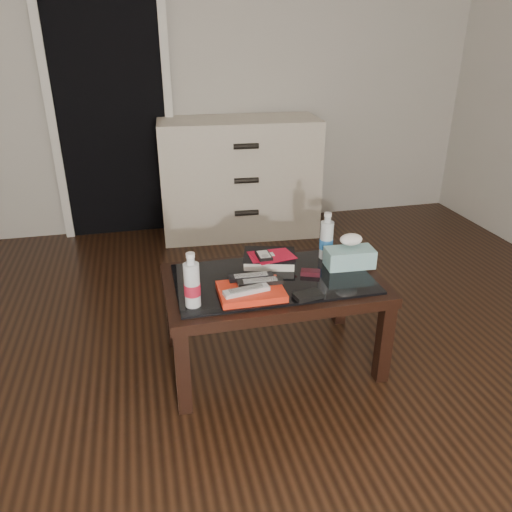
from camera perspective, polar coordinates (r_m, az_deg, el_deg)
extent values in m
plane|color=black|center=(2.14, -3.22, -20.63)|extent=(5.00, 5.00, 0.00)
plane|color=beige|center=(4.00, -10.79, 21.89)|extent=(5.00, 0.00, 5.00)
cube|color=black|center=(3.99, -16.31, 16.30)|extent=(0.80, 0.05, 2.00)
cube|color=silver|center=(4.00, -22.53, 15.47)|extent=(0.06, 0.04, 2.04)
cube|color=silver|center=(3.97, -10.02, 16.83)|extent=(0.06, 0.04, 2.04)
cube|color=black|center=(2.17, -8.37, -13.03)|extent=(0.06, 0.06, 0.40)
cube|color=black|center=(2.39, 14.41, -9.61)|extent=(0.06, 0.06, 0.40)
cube|color=black|center=(2.60, -9.54, -6.13)|extent=(0.06, 0.06, 0.40)
cube|color=black|center=(2.79, 9.64, -3.87)|extent=(0.06, 0.06, 0.40)
cube|color=black|center=(2.33, 1.95, -3.30)|extent=(1.00, 0.60, 0.05)
cube|color=black|center=(2.32, 1.96, -2.63)|extent=(0.90, 0.50, 0.01)
cube|color=beige|center=(3.94, -1.93, 8.94)|extent=(1.23, 0.58, 0.90)
cylinder|color=black|center=(3.76, -1.08, 4.95)|extent=(0.18, 0.05, 0.04)
cylinder|color=black|center=(3.68, -1.11, 8.62)|extent=(0.18, 0.05, 0.04)
cylinder|color=black|center=(3.62, -1.14, 12.43)|extent=(0.18, 0.05, 0.04)
cube|color=red|center=(2.16, -0.58, -4.07)|extent=(0.28, 0.21, 0.03)
cube|color=silver|center=(2.12, -1.10, -3.93)|extent=(0.21, 0.08, 0.02)
cube|color=black|center=(2.19, 0.47, -2.95)|extent=(0.20, 0.06, 0.02)
cube|color=black|center=(2.23, -0.57, -2.38)|extent=(0.20, 0.06, 0.02)
cube|color=black|center=(2.45, 1.52, -0.30)|extent=(0.29, 0.26, 0.05)
cube|color=#B70C26|center=(2.42, 1.48, 0.10)|extent=(0.19, 0.14, 0.01)
cube|color=black|center=(2.39, 0.89, 0.07)|extent=(0.07, 0.10, 0.02)
cube|color=black|center=(2.35, 6.24, -1.89)|extent=(0.10, 0.08, 0.02)
cube|color=black|center=(2.15, 5.95, -4.50)|extent=(0.13, 0.09, 0.02)
cylinder|color=silver|center=(2.05, -7.35, -2.71)|extent=(0.08, 0.08, 0.24)
cylinder|color=silver|center=(2.49, 8.07, 2.33)|extent=(0.07, 0.07, 0.24)
cube|color=teal|center=(2.45, 10.64, -0.17)|extent=(0.24, 0.13, 0.09)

